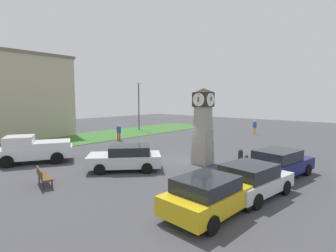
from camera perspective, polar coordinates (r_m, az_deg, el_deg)
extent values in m
plane|color=#424247|center=(18.45, 3.09, -7.53)|extent=(79.78, 79.78, 0.00)
cube|color=#9D988E|center=(17.65, 7.52, -6.93)|extent=(1.12, 1.12, 0.76)
cube|color=#9B968C|center=(17.50, 7.55, -4.52)|extent=(1.06, 1.06, 0.76)
cube|color=#9A958B|center=(17.38, 7.59, -2.06)|extent=(0.99, 0.99, 0.76)
cube|color=#9D988E|center=(17.29, 7.62, 0.42)|extent=(0.93, 0.93, 0.76)
cube|color=#9E998F|center=(17.23, 7.65, 2.93)|extent=(0.87, 0.87, 0.76)
cube|color=#2D2316|center=(17.21, 7.69, 5.74)|extent=(1.05, 1.05, 0.93)
cylinder|color=white|center=(17.51, 6.20, 5.76)|extent=(0.86, 0.04, 0.86)
cube|color=black|center=(17.53, 6.12, 5.76)|extent=(0.06, 0.14, 0.19)
cube|color=black|center=(17.53, 6.12, 5.76)|extent=(0.04, 0.32, 0.15)
cylinder|color=white|center=(16.91, 9.24, 5.71)|extent=(0.86, 0.04, 0.86)
cube|color=black|center=(16.90, 9.32, 5.71)|extent=(0.06, 0.20, 0.11)
cube|color=black|center=(16.90, 9.32, 5.71)|extent=(0.04, 0.13, 0.32)
cylinder|color=white|center=(17.66, 8.67, 5.73)|extent=(0.04, 0.86, 0.86)
cube|color=black|center=(17.69, 8.72, 5.73)|extent=(0.12, 0.06, 0.19)
cube|color=black|center=(17.69, 8.72, 5.73)|extent=(0.23, 0.04, 0.28)
cylinder|color=white|center=(16.75, 6.66, 5.75)|extent=(0.04, 0.86, 0.86)
cube|color=black|center=(16.73, 6.61, 5.75)|extent=(0.19, 0.06, 0.14)
cube|color=black|center=(16.73, 6.61, 5.75)|extent=(0.06, 0.04, 0.32)
pyramid|color=#2D2316|center=(17.21, 7.72, 7.74)|extent=(1.10, 1.10, 0.27)
cylinder|color=maroon|center=(13.83, 23.00, -10.83)|extent=(0.24, 0.24, 0.84)
sphere|color=maroon|center=(13.71, 23.08, -9.00)|extent=(0.22, 0.22, 0.22)
cylinder|color=#333338|center=(14.95, 19.09, -9.62)|extent=(0.23, 0.23, 0.74)
sphere|color=#333338|center=(14.85, 19.14, -8.11)|extent=(0.21, 0.21, 0.21)
cylinder|color=#333338|center=(16.33, 16.65, -8.00)|extent=(0.22, 0.22, 0.87)
sphere|color=#333338|center=(16.22, 16.70, -6.39)|extent=(0.20, 0.20, 0.20)
cylinder|color=#333338|center=(17.31, 15.48, -7.04)|extent=(0.31, 0.31, 0.95)
sphere|color=#333338|center=(17.20, 15.53, -5.35)|extent=(0.28, 0.28, 0.28)
cube|color=gold|center=(10.25, 9.23, -15.20)|extent=(4.02, 2.16, 0.70)
cube|color=#1E2328|center=(9.83, 8.27, -12.41)|extent=(2.26, 1.90, 0.51)
cylinder|color=black|center=(11.78, 9.00, -13.89)|extent=(0.65, 0.26, 0.64)
cylinder|color=black|center=(10.90, 17.13, -15.78)|extent=(0.65, 0.26, 0.64)
cylinder|color=black|center=(10.04, 0.51, -17.45)|extent=(0.65, 0.26, 0.64)
cylinder|color=black|center=(8.99, 9.47, -20.48)|extent=(0.65, 0.26, 0.64)
cube|color=silver|center=(12.53, 17.88, -11.66)|extent=(4.16, 2.50, 0.61)
cube|color=#1E2328|center=(12.12, 17.24, -9.31)|extent=(2.39, 2.10, 0.58)
cylinder|color=black|center=(14.07, 17.14, -10.77)|extent=(0.66, 0.31, 0.64)
cylinder|color=black|center=(13.23, 24.20, -12.11)|extent=(0.66, 0.31, 0.64)
cylinder|color=black|center=(12.16, 10.89, -13.29)|extent=(0.66, 0.31, 0.64)
cylinder|color=black|center=(11.18, 18.74, -15.27)|extent=(0.66, 0.31, 0.64)
cube|color=navy|center=(16.00, 23.18, -7.91)|extent=(4.54, 2.67, 0.66)
cube|color=#1E2328|center=(15.59, 22.72, -5.90)|extent=(2.62, 2.18, 0.59)
cylinder|color=black|center=(17.62, 22.48, -7.56)|extent=(0.67, 0.33, 0.64)
cylinder|color=black|center=(16.85, 28.10, -8.43)|extent=(0.67, 0.33, 0.64)
cylinder|color=black|center=(15.41, 17.70, -9.31)|extent=(0.67, 0.33, 0.64)
cylinder|color=black|center=(14.52, 23.94, -10.49)|extent=(0.67, 0.33, 0.64)
cube|color=silver|center=(16.19, -9.44, -7.28)|extent=(4.50, 4.40, 0.69)
cube|color=#1E2328|center=(16.05, -8.33, -5.16)|extent=(2.98, 2.95, 0.53)
cylinder|color=black|center=(15.50, -14.64, -9.13)|extent=(0.62, 0.60, 0.64)
cylinder|color=black|center=(17.31, -13.68, -7.51)|extent=(0.62, 0.60, 0.64)
cylinder|color=black|center=(15.32, -4.60, -9.13)|extent=(0.62, 0.60, 0.64)
cylinder|color=black|center=(17.15, -4.73, -7.48)|extent=(0.62, 0.60, 0.64)
cube|color=silver|center=(19.86, -27.11, -5.15)|extent=(5.16, 4.00, 0.70)
cube|color=silver|center=(19.86, -29.63, -3.08)|extent=(2.36, 2.42, 0.80)
cube|color=silver|center=(19.68, -24.39, -3.55)|extent=(3.26, 2.97, 0.36)
cylinder|color=black|center=(19.26, -31.68, -6.63)|extent=(0.84, 0.63, 0.80)
cylinder|color=black|center=(21.03, -30.72, -5.57)|extent=(0.84, 0.63, 0.80)
cylinder|color=black|center=(18.90, -23.00, -6.43)|extent=(0.84, 0.63, 0.80)
cylinder|color=black|center=(20.70, -22.78, -5.37)|extent=(0.84, 0.63, 0.80)
cube|color=brown|center=(14.55, -25.18, -9.98)|extent=(0.90, 1.68, 0.08)
cube|color=brown|center=(14.46, -26.21, -9.10)|extent=(0.48, 1.56, 0.40)
cylinder|color=#262628|center=(14.04, -23.92, -11.46)|extent=(0.06, 0.06, 0.45)
cylinder|color=#262628|center=(15.25, -24.75, -10.11)|extent=(0.06, 0.06, 0.45)
cylinder|color=#262628|center=(13.98, -25.56, -11.60)|extent=(0.06, 0.06, 0.45)
cylinder|color=#262628|center=(15.20, -26.26, -10.23)|extent=(0.06, 0.06, 0.45)
cylinder|color=gold|center=(33.33, 18.43, -1.02)|extent=(0.14, 0.14, 0.83)
cylinder|color=gold|center=(33.49, 18.22, -0.98)|extent=(0.14, 0.14, 0.83)
cube|color=#264CA5|center=(33.34, 18.37, 0.24)|extent=(0.41, 0.47, 0.62)
sphere|color=tan|center=(33.30, 18.39, 0.97)|extent=(0.23, 0.23, 0.23)
cylinder|color=red|center=(27.42, -10.44, -2.28)|extent=(0.14, 0.14, 0.82)
cylinder|color=red|center=(27.38, -10.85, -2.30)|extent=(0.14, 0.14, 0.82)
cube|color=#264CA5|center=(27.30, -10.68, -0.79)|extent=(0.46, 0.39, 0.62)
sphere|color=beige|center=(27.26, -10.69, 0.08)|extent=(0.22, 0.22, 0.22)
cylinder|color=#333338|center=(35.74, -6.37, 4.03)|extent=(0.14, 0.14, 6.20)
cube|color=silver|center=(35.78, -6.43, 9.19)|extent=(0.50, 0.24, 0.24)
cube|color=#B7A88E|center=(33.15, -30.79, 5.30)|extent=(11.01, 6.75, 8.78)
cube|color=#6E6455|center=(33.47, -31.21, 13.09)|extent=(11.34, 6.95, 0.30)
cube|color=#386B2D|center=(28.33, -24.99, -3.28)|extent=(47.87, 7.70, 0.04)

